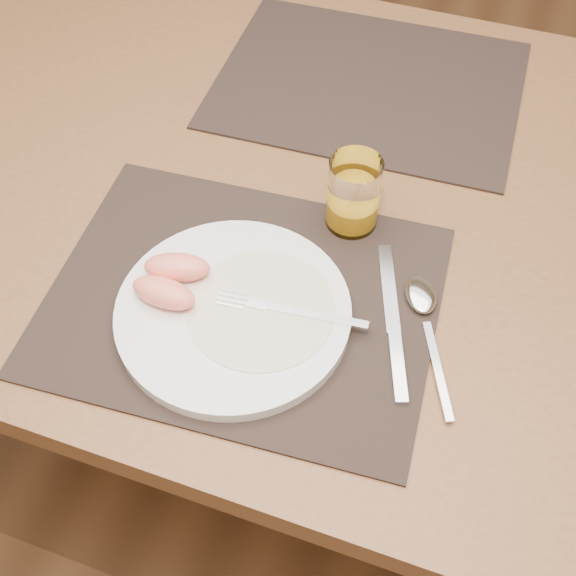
{
  "coord_description": "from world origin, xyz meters",
  "views": [
    {
      "loc": [
        0.19,
        -0.68,
        1.44
      ],
      "look_at": [
        0.02,
        -0.2,
        0.77
      ],
      "focal_mm": 45.0,
      "sensor_mm": 36.0,
      "label": 1
    }
  ],
  "objects_px": {
    "fork": "(278,308)",
    "spoon": "(423,305)",
    "placemat_near": "(243,299)",
    "placemat_far": "(368,84)",
    "table": "(321,223)",
    "juice_glass": "(353,197)",
    "plate": "(233,312)",
    "knife": "(394,332)"
  },
  "relations": [
    {
      "from": "placemat_near",
      "to": "plate",
      "type": "xyz_separation_m",
      "value": [
        -0.0,
        -0.03,
        0.01
      ]
    },
    {
      "from": "placemat_near",
      "to": "placemat_far",
      "type": "height_order",
      "value": "same"
    },
    {
      "from": "knife",
      "to": "spoon",
      "type": "height_order",
      "value": "spoon"
    },
    {
      "from": "fork",
      "to": "spoon",
      "type": "height_order",
      "value": "fork"
    },
    {
      "from": "plate",
      "to": "fork",
      "type": "distance_m",
      "value": 0.05
    },
    {
      "from": "placemat_near",
      "to": "fork",
      "type": "bearing_deg",
      "value": -13.46
    },
    {
      "from": "table",
      "to": "juice_glass",
      "type": "bearing_deg",
      "value": -47.3
    },
    {
      "from": "table",
      "to": "spoon",
      "type": "relative_size",
      "value": 7.63
    },
    {
      "from": "table",
      "to": "fork",
      "type": "distance_m",
      "value": 0.26
    },
    {
      "from": "fork",
      "to": "knife",
      "type": "relative_size",
      "value": 0.83
    },
    {
      "from": "fork",
      "to": "knife",
      "type": "height_order",
      "value": "fork"
    },
    {
      "from": "placemat_far",
      "to": "spoon",
      "type": "xyz_separation_m",
      "value": [
        0.17,
        -0.38,
        0.01
      ]
    },
    {
      "from": "placemat_near",
      "to": "plate",
      "type": "bearing_deg",
      "value": -90.64
    },
    {
      "from": "placemat_near",
      "to": "placemat_far",
      "type": "distance_m",
      "value": 0.44
    },
    {
      "from": "spoon",
      "to": "juice_glass",
      "type": "xyz_separation_m",
      "value": [
        -0.12,
        0.1,
        0.04
      ]
    },
    {
      "from": "knife",
      "to": "juice_glass",
      "type": "height_order",
      "value": "juice_glass"
    },
    {
      "from": "table",
      "to": "placemat_far",
      "type": "distance_m",
      "value": 0.24
    },
    {
      "from": "table",
      "to": "fork",
      "type": "relative_size",
      "value": 7.99
    },
    {
      "from": "placemat_far",
      "to": "fork",
      "type": "bearing_deg",
      "value": -87.73
    },
    {
      "from": "knife",
      "to": "plate",
      "type": "bearing_deg",
      "value": -168.04
    },
    {
      "from": "spoon",
      "to": "fork",
      "type": "bearing_deg",
      "value": -156.13
    },
    {
      "from": "table",
      "to": "juice_glass",
      "type": "relative_size",
      "value": 14.18
    },
    {
      "from": "plate",
      "to": "fork",
      "type": "bearing_deg",
      "value": 18.11
    },
    {
      "from": "fork",
      "to": "plate",
      "type": "bearing_deg",
      "value": -161.89
    },
    {
      "from": "placemat_far",
      "to": "spoon",
      "type": "distance_m",
      "value": 0.42
    },
    {
      "from": "knife",
      "to": "placemat_far",
      "type": "bearing_deg",
      "value": 109.08
    },
    {
      "from": "plate",
      "to": "juice_glass",
      "type": "relative_size",
      "value": 2.74
    },
    {
      "from": "placemat_far",
      "to": "table",
      "type": "bearing_deg",
      "value": -90.4
    },
    {
      "from": "table",
      "to": "placemat_far",
      "type": "relative_size",
      "value": 3.11
    },
    {
      "from": "table",
      "to": "plate",
      "type": "xyz_separation_m",
      "value": [
        -0.03,
        -0.25,
        0.1
      ]
    },
    {
      "from": "placemat_near",
      "to": "spoon",
      "type": "xyz_separation_m",
      "value": [
        0.2,
        0.06,
        0.01
      ]
    },
    {
      "from": "placemat_near",
      "to": "juice_glass",
      "type": "xyz_separation_m",
      "value": [
        0.09,
        0.16,
        0.05
      ]
    },
    {
      "from": "spoon",
      "to": "placemat_far",
      "type": "bearing_deg",
      "value": 114.04
    },
    {
      "from": "fork",
      "to": "spoon",
      "type": "xyz_separation_m",
      "value": [
        0.15,
        0.07,
        -0.01
      ]
    },
    {
      "from": "table",
      "to": "spoon",
      "type": "height_order",
      "value": "spoon"
    },
    {
      "from": "placemat_near",
      "to": "knife",
      "type": "relative_size",
      "value": 2.12
    },
    {
      "from": "fork",
      "to": "juice_glass",
      "type": "bearing_deg",
      "value": 78.01
    },
    {
      "from": "plate",
      "to": "placemat_far",
      "type": "bearing_deg",
      "value": 86.18
    },
    {
      "from": "placemat_near",
      "to": "spoon",
      "type": "relative_size",
      "value": 2.45
    },
    {
      "from": "spoon",
      "to": "juice_glass",
      "type": "relative_size",
      "value": 1.86
    },
    {
      "from": "placemat_near",
      "to": "placemat_far",
      "type": "xyz_separation_m",
      "value": [
        0.03,
        0.44,
        0.0
      ]
    },
    {
      "from": "placemat_far",
      "to": "plate",
      "type": "bearing_deg",
      "value": -93.82
    }
  ]
}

